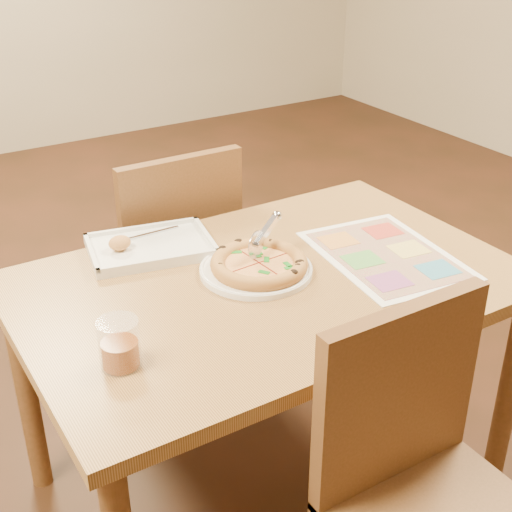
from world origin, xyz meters
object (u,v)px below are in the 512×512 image
pizza_cutter (263,235)px  menu (386,255)px  dining_table (268,306)px  plate (256,270)px  chair_far (172,244)px  appetizer_tray (148,248)px  pizza (259,264)px  chair_near (422,463)px  glass_tumbler (120,347)px

pizza_cutter → menu: (0.32, -0.14, -0.08)m
dining_table → pizza_cutter: 0.19m
plate → dining_table: bearing=-77.0°
dining_table → menu: size_ratio=2.83×
chair_far → appetizer_tray: size_ratio=1.24×
chair_far → pizza: size_ratio=1.80×
dining_table → chair_far: chair_far is taller
menu → plate: bearing=163.3°
dining_table → chair_far: 0.61m
chair_near → appetizer_tray: (-0.21, 0.91, 0.17)m
menu → appetizer_tray: bearing=146.2°
plate → pizza: size_ratio=1.16×
chair_far → glass_tumbler: size_ratio=4.19×
plate → chair_near: bearing=-89.1°
chair_far → plate: 0.58m
chair_far → pizza: chair_far is taller
dining_table → plate: plate is taller
pizza → chair_near: bearing=-89.4°
chair_near → appetizer_tray: 0.95m
plate → pizza: pizza is taller
dining_table → pizza_cutter: bearing=67.2°
dining_table → menu: menu is taller
glass_tumbler → chair_near: bearing=-43.3°
plate → chair_far: bearing=88.9°
dining_table → pizza_cutter: (0.03, 0.08, 0.17)m
chair_near → glass_tumbler: chair_near is taller
dining_table → pizza_cutter: pizza_cutter is taller
glass_tumbler → chair_far: bearing=57.9°
pizza → glass_tumbler: 0.51m
chair_near → chair_far: same height
chair_near → plate: chair_near is taller
glass_tumbler → menu: (0.82, 0.09, -0.05)m
glass_tumbler → menu: size_ratio=0.24×
plate → glass_tumbler: bearing=-156.7°
chair_near → pizza: (-0.01, 0.64, 0.18)m
pizza → glass_tumbler: glass_tumbler is taller
glass_tumbler → menu: glass_tumbler is taller
pizza_cutter → chair_far: bearing=66.2°
appetizer_tray → plate: bearing=-53.6°
dining_table → pizza: (-0.01, 0.04, 0.11)m
pizza_cutter → dining_table: bearing=-140.3°
dining_table → glass_tumbler: 0.52m
dining_table → plate: (-0.01, 0.05, 0.09)m
pizza → menu: pizza is taller
plate → appetizer_tray: bearing=126.4°
glass_tumbler → dining_table: bearing=18.0°
chair_near → pizza: 0.66m
dining_table → appetizer_tray: bearing=123.5°
chair_far → menu: bearing=117.8°
dining_table → chair_near: bearing=-90.0°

